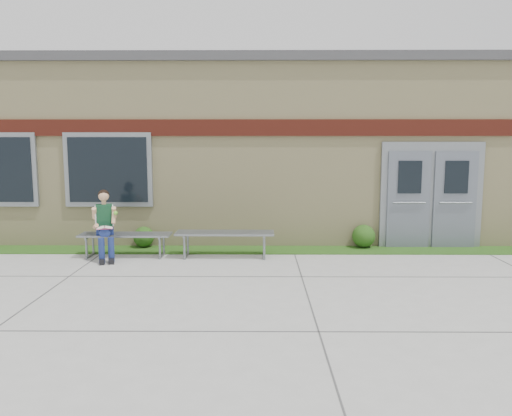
{
  "coord_description": "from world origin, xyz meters",
  "views": [
    {
      "loc": [
        0.27,
        -7.82,
        2.29
      ],
      "look_at": [
        0.21,
        1.7,
        1.03
      ],
      "focal_mm": 35.0,
      "sensor_mm": 36.0,
      "label": 1
    }
  ],
  "objects": [
    {
      "name": "grass_strip",
      "position": [
        0.0,
        2.6,
        0.01
      ],
      "size": [
        16.0,
        0.8,
        0.02
      ],
      "primitive_type": "cube",
      "color": "#204712",
      "rests_on": "ground"
    },
    {
      "name": "girl",
      "position": [
        -2.76,
        1.8,
        0.72
      ],
      "size": [
        0.57,
        0.85,
        1.37
      ],
      "rotation": [
        0.0,
        0.0,
        0.29
      ],
      "color": "navy",
      "rests_on": "ground"
    },
    {
      "name": "bench_left",
      "position": [
        -2.42,
        2.0,
        0.36
      ],
      "size": [
        1.82,
        0.51,
        0.47
      ],
      "rotation": [
        0.0,
        0.0,
        0.0
      ],
      "color": "slate",
      "rests_on": "ground"
    },
    {
      "name": "shrub_east",
      "position": [
        2.54,
        2.85,
        0.27
      ],
      "size": [
        0.5,
        0.5,
        0.5
      ],
      "primitive_type": "sphere",
      "color": "#204712",
      "rests_on": "grass_strip"
    },
    {
      "name": "shrub_mid",
      "position": [
        -2.25,
        2.85,
        0.24
      ],
      "size": [
        0.45,
        0.45,
        0.45
      ],
      "primitive_type": "sphere",
      "color": "#204712",
      "rests_on": "grass_strip"
    },
    {
      "name": "ground",
      "position": [
        0.0,
        0.0,
        0.0
      ],
      "size": [
        80.0,
        80.0,
        0.0
      ],
      "primitive_type": "plane",
      "color": "#9E9E99",
      "rests_on": "ground"
    },
    {
      "name": "bench_right",
      "position": [
        -0.42,
        2.0,
        0.39
      ],
      "size": [
        1.97,
        0.56,
        0.51
      ],
      "rotation": [
        0.0,
        0.0,
        -0.01
      ],
      "color": "slate",
      "rests_on": "ground"
    },
    {
      "name": "school_building",
      "position": [
        -0.0,
        5.99,
        2.1
      ],
      "size": [
        16.2,
        6.22,
        4.2
      ],
      "color": "beige",
      "rests_on": "ground"
    }
  ]
}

